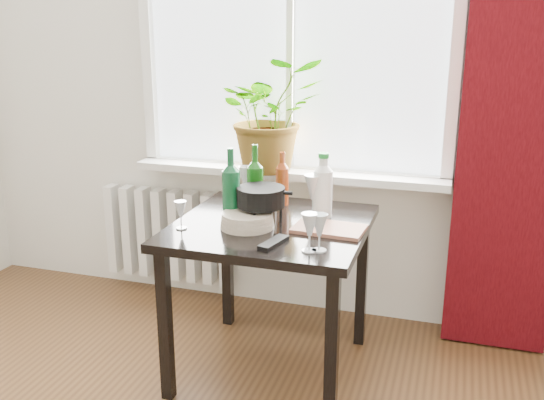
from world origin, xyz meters
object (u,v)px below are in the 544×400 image
(plate_stack, at_px, (247,220))
(fondue_pot, at_px, (261,205))
(bottle_amber, at_px, (282,178))
(wineglass_back_left, at_px, (246,182))
(cleaning_bottle, at_px, (323,185))
(wineglass_back_center, at_px, (313,195))
(tv_remote, at_px, (274,243))
(table, at_px, (271,242))
(wine_bottle_left, at_px, (231,184))
(wineglass_far_right, at_px, (319,232))
(potted_plant, at_px, (271,115))
(radiator, at_px, (168,234))
(wine_bottle_right, at_px, (255,179))
(wineglass_front_right, at_px, (310,232))
(cutting_board, at_px, (329,229))
(wineglass_front_left, at_px, (181,215))

(plate_stack, xyz_separation_m, fondue_pot, (0.04, 0.07, 0.05))
(bottle_amber, bearing_deg, wineglass_back_left, 167.90)
(cleaning_bottle, bearing_deg, wineglass_back_center, -163.24)
(tv_remote, bearing_deg, bottle_amber, 116.81)
(tv_remote, bearing_deg, plate_stack, 148.92)
(plate_stack, distance_m, tv_remote, 0.25)
(table, distance_m, wine_bottle_left, 0.32)
(bottle_amber, bearing_deg, wineglass_far_right, -60.64)
(wineglass_back_left, bearing_deg, wineglass_back_center, -25.47)
(bottle_amber, bearing_deg, potted_plant, 118.62)
(table, bearing_deg, radiator, 143.46)
(cleaning_bottle, distance_m, plate_stack, 0.39)
(table, bearing_deg, wine_bottle_right, 136.80)
(bottle_amber, bearing_deg, wine_bottle_left, -114.38)
(radiator, xyz_separation_m, wineglass_front_right, (1.10, -0.93, 0.44))
(cutting_board, bearing_deg, wine_bottle_left, -179.66)
(table, distance_m, plate_stack, 0.18)
(wineglass_far_right, bearing_deg, wineglass_back_center, 106.85)
(wineglass_back_left, bearing_deg, potted_plant, 72.77)
(wineglass_far_right, bearing_deg, cutting_board, 93.32)
(potted_plant, bearing_deg, wine_bottle_left, -90.36)
(fondue_pot, bearing_deg, wineglass_front_left, -137.94)
(wineglass_front_right, height_order, cutting_board, wineglass_front_right)
(potted_plant, bearing_deg, wineglass_front_right, -63.22)
(potted_plant, xyz_separation_m, wineglass_back_center, (0.33, -0.40, -0.30))
(table, xyz_separation_m, tv_remote, (0.09, -0.27, 0.10))
(bottle_amber, xyz_separation_m, wineglass_back_center, (0.19, -0.15, -0.03))
(plate_stack, bearing_deg, wine_bottle_left, 147.16)
(wine_bottle_right, distance_m, wineglass_back_center, 0.28)
(wine_bottle_left, height_order, bottle_amber, wine_bottle_left)
(wineglass_front_left, bearing_deg, cleaning_bottle, 32.75)
(cleaning_bottle, relative_size, wineglass_front_left, 2.42)
(wineglass_front_left, bearing_deg, wineglass_back_left, 78.46)
(table, distance_m, bottle_amber, 0.37)
(fondue_pot, bearing_deg, wineglass_back_center, 51.05)
(radiator, height_order, tv_remote, tv_remote)
(table, bearing_deg, bottle_amber, 97.08)
(wine_bottle_right, relative_size, tv_remote, 1.94)
(wineglass_far_right, distance_m, plate_stack, 0.42)
(bottle_amber, relative_size, wineglass_far_right, 1.72)
(cleaning_bottle, relative_size, plate_stack, 1.28)
(wine_bottle_right, height_order, fondue_pot, wine_bottle_right)
(wineglass_front_left, relative_size, fondue_pot, 0.52)
(table, distance_m, cutting_board, 0.29)
(potted_plant, bearing_deg, tv_remote, -71.68)
(wineglass_back_center, distance_m, cutting_board, 0.23)
(cleaning_bottle, height_order, plate_stack, cleaning_bottle)
(cleaning_bottle, distance_m, wineglass_front_left, 0.66)
(bottle_amber, height_order, tv_remote, bottle_amber)
(wine_bottle_left, bearing_deg, cutting_board, 0.34)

